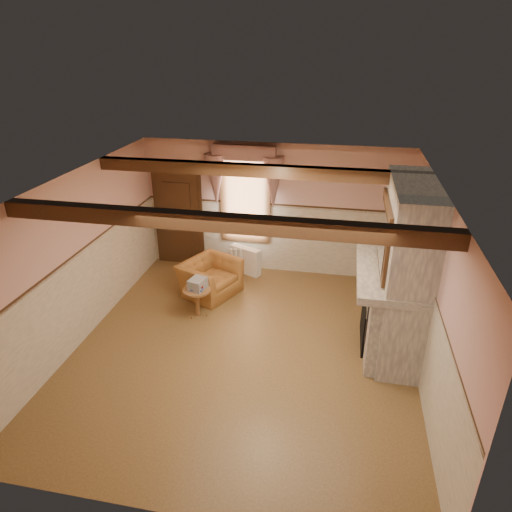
% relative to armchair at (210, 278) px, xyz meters
% --- Properties ---
extents(floor, '(5.50, 6.00, 0.01)m').
position_rel_armchair_xyz_m(floor, '(1.05, -1.68, -0.35)').
color(floor, brown).
rests_on(floor, ground).
extents(ceiling, '(5.50, 6.00, 0.01)m').
position_rel_armchair_xyz_m(ceiling, '(1.05, -1.68, 2.45)').
color(ceiling, silver).
rests_on(ceiling, wall_back).
extents(wall_back, '(5.50, 0.02, 2.80)m').
position_rel_armchair_xyz_m(wall_back, '(1.05, 1.32, 1.05)').
color(wall_back, '#D7A195').
rests_on(wall_back, floor).
extents(wall_front, '(5.50, 0.02, 2.80)m').
position_rel_armchair_xyz_m(wall_front, '(1.05, -4.68, 1.05)').
color(wall_front, '#D7A195').
rests_on(wall_front, floor).
extents(wall_left, '(0.02, 6.00, 2.80)m').
position_rel_armchair_xyz_m(wall_left, '(-1.70, -1.68, 1.05)').
color(wall_left, '#D7A195').
rests_on(wall_left, floor).
extents(wall_right, '(0.02, 6.00, 2.80)m').
position_rel_armchair_xyz_m(wall_right, '(3.80, -1.68, 1.05)').
color(wall_right, '#D7A195').
rests_on(wall_right, floor).
extents(wainscot, '(5.50, 6.00, 1.50)m').
position_rel_armchair_xyz_m(wainscot, '(1.05, -1.68, 0.40)').
color(wainscot, beige).
rests_on(wainscot, floor).
extents(chair_rail, '(5.50, 6.00, 0.08)m').
position_rel_armchair_xyz_m(chair_rail, '(1.05, -1.68, 1.15)').
color(chair_rail, black).
rests_on(chair_rail, wainscot).
extents(firebox, '(0.20, 0.95, 0.90)m').
position_rel_armchair_xyz_m(firebox, '(3.05, -1.08, 0.10)').
color(firebox, black).
rests_on(firebox, floor).
extents(armchair, '(1.29, 1.36, 0.69)m').
position_rel_armchair_xyz_m(armchair, '(0.00, 0.00, 0.00)').
color(armchair, '#9E662D').
rests_on(armchair, floor).
extents(side_table, '(0.61, 0.61, 0.55)m').
position_rel_armchair_xyz_m(side_table, '(0.00, -0.83, -0.07)').
color(side_table, brown).
rests_on(side_table, floor).
extents(book_stack, '(0.33, 0.37, 0.20)m').
position_rel_armchair_xyz_m(book_stack, '(0.02, -0.81, 0.30)').
color(book_stack, '#B7AD8C').
rests_on(book_stack, side_table).
extents(radiator, '(0.71, 0.45, 0.60)m').
position_rel_armchair_xyz_m(radiator, '(0.51, 1.02, -0.05)').
color(radiator, white).
rests_on(radiator, floor).
extents(bowl, '(0.33, 0.33, 0.08)m').
position_rel_armchair_xyz_m(bowl, '(3.30, -1.29, 1.11)').
color(bowl, brown).
rests_on(bowl, mantel).
extents(mantel_clock, '(0.14, 0.24, 0.20)m').
position_rel_armchair_xyz_m(mantel_clock, '(3.30, -0.29, 1.17)').
color(mantel_clock, black).
rests_on(mantel_clock, mantel).
extents(oil_lamp, '(0.11, 0.11, 0.28)m').
position_rel_armchair_xyz_m(oil_lamp, '(3.30, -0.74, 1.21)').
color(oil_lamp, gold).
rests_on(oil_lamp, mantel).
extents(candle_red, '(0.06, 0.06, 0.16)m').
position_rel_armchair_xyz_m(candle_red, '(3.30, -1.70, 1.15)').
color(candle_red, '#9C2413').
rests_on(candle_red, mantel).
extents(jar_yellow, '(0.06, 0.06, 0.12)m').
position_rel_armchair_xyz_m(jar_yellow, '(3.30, -1.59, 1.13)').
color(jar_yellow, gold).
rests_on(jar_yellow, mantel).
extents(fireplace, '(0.85, 2.00, 2.80)m').
position_rel_armchair_xyz_m(fireplace, '(3.48, -1.08, 1.05)').
color(fireplace, gray).
rests_on(fireplace, floor).
extents(mantel, '(1.05, 2.05, 0.12)m').
position_rel_armchair_xyz_m(mantel, '(3.30, -1.08, 1.01)').
color(mantel, gray).
rests_on(mantel, fireplace).
extents(overmantel_mirror, '(0.06, 1.44, 1.04)m').
position_rel_armchair_xyz_m(overmantel_mirror, '(3.11, -1.08, 1.62)').
color(overmantel_mirror, silver).
rests_on(overmantel_mirror, fireplace).
extents(door, '(1.10, 0.10, 2.10)m').
position_rel_armchair_xyz_m(door, '(-1.05, 1.26, 0.70)').
color(door, black).
rests_on(door, floor).
extents(window, '(1.06, 0.08, 2.02)m').
position_rel_armchair_xyz_m(window, '(0.45, 1.29, 1.30)').
color(window, white).
rests_on(window, wall_back).
extents(window_drapes, '(1.30, 0.14, 1.40)m').
position_rel_armchair_xyz_m(window_drapes, '(0.45, 1.20, 1.90)').
color(window_drapes, gray).
rests_on(window_drapes, wall_back).
extents(ceiling_beam_front, '(5.50, 0.18, 0.20)m').
position_rel_armchair_xyz_m(ceiling_beam_front, '(1.05, -2.88, 2.35)').
color(ceiling_beam_front, black).
rests_on(ceiling_beam_front, ceiling).
extents(ceiling_beam_back, '(5.50, 0.18, 0.20)m').
position_rel_armchair_xyz_m(ceiling_beam_back, '(1.05, -0.48, 2.35)').
color(ceiling_beam_back, black).
rests_on(ceiling_beam_back, ceiling).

